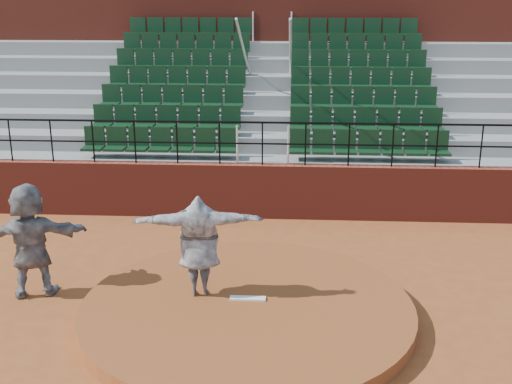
% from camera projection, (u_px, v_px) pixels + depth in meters
% --- Properties ---
extents(ground, '(90.00, 90.00, 0.00)m').
position_uv_depth(ground, '(247.00, 317.00, 10.65)').
color(ground, brown).
rests_on(ground, ground).
extents(pitchers_mound, '(5.50, 5.50, 0.25)m').
position_uv_depth(pitchers_mound, '(247.00, 310.00, 10.61)').
color(pitchers_mound, brown).
rests_on(pitchers_mound, ground).
extents(pitching_rubber, '(0.60, 0.15, 0.03)m').
position_uv_depth(pitching_rubber, '(248.00, 298.00, 10.71)').
color(pitching_rubber, white).
rests_on(pitching_rubber, pitchers_mound).
extents(boundary_wall, '(24.00, 0.30, 1.30)m').
position_uv_depth(boundary_wall, '(262.00, 191.00, 15.22)').
color(boundary_wall, maroon).
rests_on(boundary_wall, ground).
extents(wall_railing, '(24.04, 0.05, 1.03)m').
position_uv_depth(wall_railing, '(262.00, 134.00, 14.81)').
color(wall_railing, black).
rests_on(wall_railing, boundary_wall).
extents(seating_deck, '(24.00, 5.97, 4.63)m').
position_uv_depth(seating_deck, '(269.00, 127.00, 18.46)').
color(seating_deck, gray).
rests_on(seating_deck, ground).
extents(press_box_facade, '(24.00, 3.00, 7.10)m').
position_uv_depth(press_box_facade, '(274.00, 43.00, 21.61)').
color(press_box_facade, maroon).
rests_on(press_box_facade, ground).
extents(pitcher, '(2.20, 0.80, 1.75)m').
position_uv_depth(pitcher, '(199.00, 245.00, 10.68)').
color(pitcher, black).
rests_on(pitcher, pitchers_mound).
extents(fielder, '(2.00, 1.08, 2.06)m').
position_uv_depth(fielder, '(30.00, 240.00, 11.16)').
color(fielder, black).
rests_on(fielder, ground).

